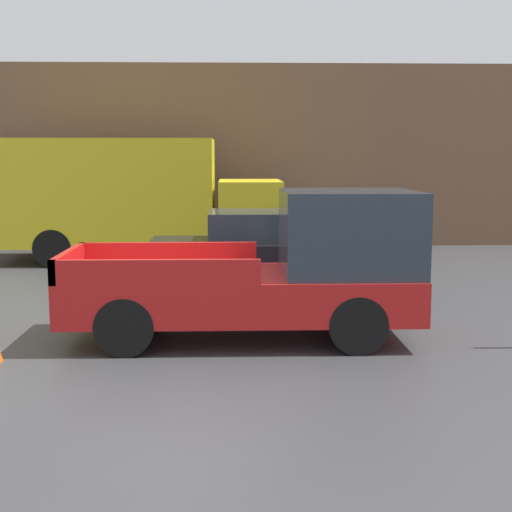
% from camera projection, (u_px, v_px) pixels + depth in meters
% --- Properties ---
extents(ground_plane, '(60.00, 60.00, 0.00)m').
position_uv_depth(ground_plane, '(158.00, 340.00, 10.46)').
color(ground_plane, '#3D3D3F').
extents(building_wall, '(28.00, 0.15, 5.32)m').
position_uv_depth(building_wall, '(194.00, 156.00, 20.85)').
color(building_wall, brown).
rests_on(building_wall, ground).
extents(pickup_truck, '(5.10, 1.99, 2.19)m').
position_uv_depth(pickup_truck, '(279.00, 271.00, 10.43)').
color(pickup_truck, red).
rests_on(pickup_truck, ground).
extents(car, '(4.59, 1.86, 1.61)m').
position_uv_depth(car, '(268.00, 251.00, 14.03)').
color(car, black).
rests_on(car, ground).
extents(delivery_truck, '(7.20, 2.63, 3.10)m').
position_uv_depth(delivery_truck, '(128.00, 196.00, 18.21)').
color(delivery_truck, gold).
rests_on(delivery_truck, ground).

